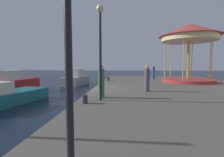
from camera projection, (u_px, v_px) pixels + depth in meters
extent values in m
plane|color=black|center=(93.00, 99.00, 12.19)|extent=(120.00, 120.00, 0.00)
cube|color=#5B564F|center=(185.00, 95.00, 11.65)|extent=(13.33, 26.78, 0.80)
cube|color=maroon|center=(18.00, 85.00, 16.58)|extent=(1.75, 5.24, 1.06)
cube|color=beige|center=(12.00, 75.00, 15.72)|extent=(1.19, 2.32, 0.97)
cube|color=#4C6070|center=(20.00, 73.00, 16.84)|extent=(0.99, 0.12, 0.44)
cube|color=#19606B|center=(7.00, 98.00, 10.55)|extent=(3.29, 5.65, 0.79)
cube|color=#4C6070|center=(6.00, 84.00, 10.42)|extent=(1.26, 0.39, 0.32)
cube|color=gray|center=(76.00, 81.00, 20.44)|extent=(2.62, 4.46, 1.06)
cube|color=beige|center=(76.00, 73.00, 20.36)|extent=(1.67, 2.04, 0.97)
cube|color=#4C6070|center=(79.00, 71.00, 21.25)|extent=(1.22, 0.27, 0.44)
cylinder|color=#B23333|center=(187.00, 80.00, 16.61)|extent=(5.09, 5.09, 0.30)
cylinder|color=gold|center=(188.00, 60.00, 16.44)|extent=(0.28, 0.28, 3.79)
cylinder|color=#F2E099|center=(189.00, 39.00, 16.25)|extent=(5.30, 5.30, 0.50)
cone|color=#C63D38|center=(189.00, 30.00, 16.18)|extent=(5.89, 5.89, 1.23)
cylinder|color=gold|center=(212.00, 60.00, 16.26)|extent=(0.08, 0.08, 3.79)
cylinder|color=gold|center=(192.00, 61.00, 18.32)|extent=(0.08, 0.08, 3.79)
cylinder|color=gold|center=(171.00, 61.00, 18.50)|extent=(0.08, 0.08, 3.79)
cylinder|color=gold|center=(165.00, 60.00, 16.61)|extent=(0.08, 0.08, 3.79)
cylinder|color=gold|center=(184.00, 60.00, 14.55)|extent=(0.08, 0.08, 3.79)
cylinder|color=gold|center=(210.00, 60.00, 14.37)|extent=(0.08, 0.08, 3.79)
cylinder|color=black|center=(69.00, 56.00, 2.54)|extent=(0.12, 0.12, 3.80)
cylinder|color=black|center=(100.00, 57.00, 7.86)|extent=(0.12, 0.12, 4.24)
sphere|color=#F9E5B2|center=(100.00, 8.00, 7.67)|extent=(0.36, 0.36, 0.36)
cylinder|color=#2D2D33|center=(108.00, 79.00, 17.85)|extent=(0.24, 0.24, 0.40)
cylinder|color=#2D2D33|center=(85.00, 99.00, 7.38)|extent=(0.24, 0.24, 0.40)
cylinder|color=#2D2D33|center=(101.00, 86.00, 11.71)|extent=(0.24, 0.24, 0.40)
cylinder|color=#2D4C8C|center=(153.00, 73.00, 19.90)|extent=(0.34, 0.34, 1.47)
sphere|color=tan|center=(154.00, 66.00, 19.83)|extent=(0.24, 0.24, 0.24)
cylinder|color=#514C56|center=(147.00, 80.00, 10.69)|extent=(0.34, 0.34, 1.49)
sphere|color=tan|center=(147.00, 67.00, 10.62)|extent=(0.24, 0.24, 0.24)
cylinder|color=#387247|center=(101.00, 83.00, 8.64)|extent=(0.34, 0.34, 1.53)
sphere|color=tan|center=(101.00, 67.00, 8.56)|extent=(0.24, 0.24, 0.24)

